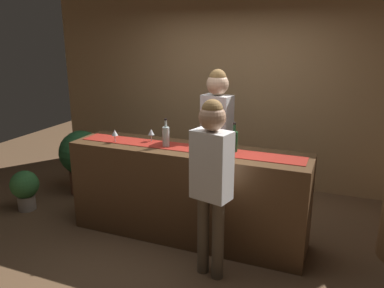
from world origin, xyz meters
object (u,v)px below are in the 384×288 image
Objects in this scene: bartender at (217,127)px; potted_plant_small at (25,188)px; wine_glass_near_customer at (151,132)px; wine_glass_mid_counter at (115,133)px; wine_bottle_clear at (166,136)px; wine_bottle_green at (234,141)px; customer_sipping at (211,172)px; potted_plant_tall at (82,157)px.

potted_plant_small is (-2.29, -0.74, -0.83)m from bartender.
wine_glass_near_customer is 0.78m from bartender.
wine_bottle_clear is at bearing 7.00° from wine_glass_mid_counter.
customer_sipping reaches higher than wine_bottle_green.
wine_glass_near_customer is 0.08× the size of bartender.
customer_sipping is 3.21× the size of potted_plant_small.
wine_bottle_clear is at bearing -24.61° from wine_glass_near_customer.
wine_glass_mid_counter is at bearing -33.94° from potted_plant_tall.
wine_glass_mid_counter is at bearing -173.21° from wine_bottle_green.
potted_plant_small is (-1.35, -0.06, -0.83)m from wine_glass_mid_counter.
customer_sipping is at bearing -38.24° from wine_bottle_clear.
potted_plant_small is (-2.65, -0.22, -0.84)m from wine_bottle_green.
potted_plant_tall is (-2.33, 0.53, -0.62)m from wine_bottle_green.
wine_bottle_clear is 0.58× the size of potted_plant_small.
wine_glass_mid_counter is 1.37m from potted_plant_tall.
customer_sipping is (0.34, -1.16, -0.10)m from bartender.
wine_bottle_green is 0.17× the size of bartender.
bartender is at bearing 124.34° from wine_bottle_green.
wine_glass_near_customer is at bearing 7.99° from potted_plant_small.
wine_glass_near_customer and wine_glass_mid_counter have the same top height.
wine_glass_mid_counter is 0.09× the size of customer_sipping.
bartender reaches higher than potted_plant_tall.
bartender is (0.59, 0.50, -0.00)m from wine_glass_near_customer.
wine_bottle_green is 2.10× the size of wine_glass_near_customer.
customer_sipping is at bearing -9.12° from potted_plant_small.
bartender is at bearing 17.87° from potted_plant_small.
wine_glass_near_customer is 1.91m from potted_plant_small.
potted_plant_small is at bearing 28.97° from bartender.
customer_sipping is (1.29, -0.48, -0.11)m from wine_glass_mid_counter.
potted_plant_tall is at bearing 166.82° from customer_sipping.
potted_plant_small is at bearing -175.35° from wine_bottle_green.
wine_glass_mid_counter is 0.08× the size of bartender.
wine_glass_near_customer is at bearing 26.74° from wine_glass_mid_counter.
wine_bottle_clear is 2.11m from potted_plant_small.
wine_glass_near_customer is at bearing 155.39° from wine_bottle_clear.
wine_glass_mid_counter is 1.17m from bartender.
wine_glass_mid_counter is 0.28× the size of potted_plant_small.
wine_bottle_green reaches higher than potted_plant_small.
wine_bottle_clear reaches higher than potted_plant_tall.
wine_glass_near_customer is at bearing -20.29° from potted_plant_tall.
bartender is 1.08× the size of customer_sipping.
wine_bottle_green is at bearing 4.65° from potted_plant_small.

